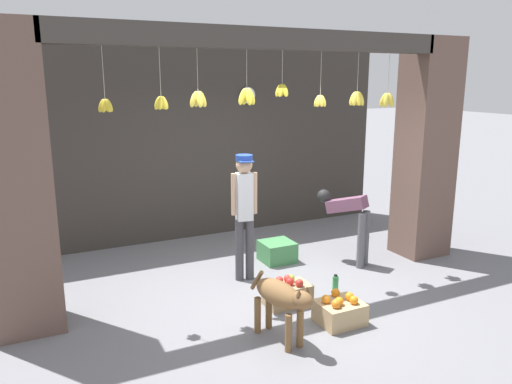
% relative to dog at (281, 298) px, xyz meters
% --- Properties ---
extents(ground_plane, '(60.00, 60.00, 0.00)m').
position_rel_dog_xyz_m(ground_plane, '(0.44, 1.11, -0.47)').
color(ground_plane, slate).
extents(shop_back_wall, '(6.75, 0.12, 3.17)m').
position_rel_dog_xyz_m(shop_back_wall, '(0.44, 3.70, 1.12)').
color(shop_back_wall, '#38332D').
rests_on(shop_back_wall, ground_plane).
extents(shop_pillar_left, '(0.70, 0.60, 3.17)m').
position_rel_dog_xyz_m(shop_pillar_left, '(-2.29, 1.41, 1.12)').
color(shop_pillar_left, brown).
rests_on(shop_pillar_left, ground_plane).
extents(shop_pillar_right, '(0.70, 0.60, 3.17)m').
position_rel_dog_xyz_m(shop_pillar_right, '(3.17, 1.41, 1.12)').
color(shop_pillar_right, brown).
rests_on(shop_pillar_right, ground_plane).
extents(storefront_awning, '(4.85, 0.29, 0.95)m').
position_rel_dog_xyz_m(storefront_awning, '(0.47, 1.23, 2.51)').
color(storefront_awning, '#3D3833').
extents(dog, '(0.39, 0.92, 0.69)m').
position_rel_dog_xyz_m(dog, '(0.00, 0.00, 0.00)').
color(dog, brown).
rests_on(dog, ground_plane).
extents(shopkeeper, '(0.34, 0.29, 1.67)m').
position_rel_dog_xyz_m(shopkeeper, '(0.33, 1.61, 0.52)').
color(shopkeeper, '#424247').
rests_on(shopkeeper, ground_plane).
extents(worker_stooping, '(0.52, 0.74, 1.04)m').
position_rel_dog_xyz_m(worker_stooping, '(1.93, 1.50, 0.22)').
color(worker_stooping, '#56565B').
rests_on(worker_stooping, ground_plane).
extents(fruit_crate_oranges, '(0.47, 0.41, 0.33)m').
position_rel_dog_xyz_m(fruit_crate_oranges, '(0.76, 0.05, -0.33)').
color(fruit_crate_oranges, tan).
rests_on(fruit_crate_oranges, ground_plane).
extents(fruit_crate_apples, '(0.53, 0.32, 0.34)m').
position_rel_dog_xyz_m(fruit_crate_apples, '(0.47, 0.70, -0.33)').
color(fruit_crate_apples, tan).
rests_on(fruit_crate_apples, ground_plane).
extents(produce_box_green, '(0.46, 0.44, 0.29)m').
position_rel_dog_xyz_m(produce_box_green, '(1.04, 2.02, -0.32)').
color(produce_box_green, '#42844C').
rests_on(produce_box_green, ground_plane).
extents(water_bottle, '(0.07, 0.07, 0.25)m').
position_rel_dog_xyz_m(water_bottle, '(1.15, 0.71, -0.35)').
color(water_bottle, '#38934C').
rests_on(water_bottle, ground_plane).
extents(wall_clock, '(0.29, 0.03, 0.29)m').
position_rel_dog_xyz_m(wall_clock, '(1.32, 3.63, 1.86)').
color(wall_clock, black).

